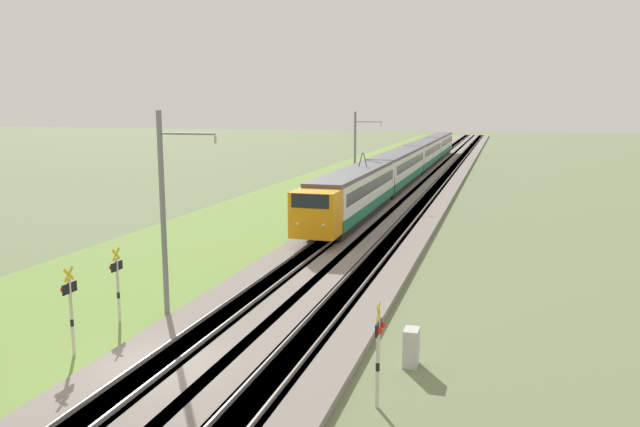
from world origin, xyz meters
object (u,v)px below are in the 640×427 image
at_px(passenger_train, 412,159).
at_px(catenary_mast_mid, 356,155).
at_px(crossing_signal_near, 70,304).
at_px(crossing_signal_aux, 117,279).
at_px(equipment_cabinet, 411,347).
at_px(catenary_mast_near, 164,213).
at_px(crossing_signal_far, 379,345).

bearing_deg(passenger_train, catenary_mast_mid, -7.77).
relative_size(crossing_signal_near, crossing_signal_aux, 1.03).
relative_size(crossing_signal_aux, equipment_cabinet, 2.44).
xyz_separation_m(passenger_train, crossing_signal_aux, (-53.89, 3.88, -0.45)).
relative_size(crossing_signal_near, catenary_mast_near, 0.39).
height_order(crossing_signal_far, equipment_cabinet, crossing_signal_far).
xyz_separation_m(crossing_signal_far, catenary_mast_near, (5.35, 9.83, 2.45)).
xyz_separation_m(crossing_signal_near, crossing_signal_aux, (3.32, 0.44, -0.07)).
bearing_deg(catenary_mast_mid, catenary_mast_near, 180.00).
xyz_separation_m(crossing_signal_far, crossing_signal_aux, (3.84, 11.14, -0.00)).
xyz_separation_m(passenger_train, equipment_cabinet, (-54.53, -7.76, -1.71)).
height_order(crossing_signal_near, equipment_cabinet, crossing_signal_near).
relative_size(crossing_signal_far, catenary_mast_mid, 0.39).
distance_m(crossing_signal_far, equipment_cabinet, 3.47).
relative_size(catenary_mast_near, catenary_mast_mid, 1.04).
xyz_separation_m(passenger_train, crossing_signal_near, (-57.21, 3.44, -0.38)).
bearing_deg(equipment_cabinet, crossing_signal_far, 171.26).
bearing_deg(crossing_signal_far, catenary_mast_mid, 104.15).
height_order(catenary_mast_near, equipment_cabinet, catenary_mast_near).
distance_m(passenger_train, crossing_signal_far, 58.19).
relative_size(passenger_train, catenary_mast_near, 9.68).
relative_size(crossing_signal_far, crossing_signal_aux, 1.00).
xyz_separation_m(crossing_signal_aux, catenary_mast_near, (1.50, -1.31, 2.45)).
bearing_deg(catenary_mast_near, crossing_signal_near, 169.72).
bearing_deg(crossing_signal_far, catenary_mast_near, 151.45).
bearing_deg(crossing_signal_near, equipment_cabinet, -166.54).
relative_size(crossing_signal_far, catenary_mast_near, 0.37).
height_order(passenger_train, catenary_mast_near, catenary_mast_near).
relative_size(passenger_train, crossing_signal_aux, 26.01).
relative_size(passenger_train, equipment_cabinet, 63.38).
distance_m(passenger_train, equipment_cabinet, 55.11).
bearing_deg(crossing_signal_near, passenger_train, -93.44).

